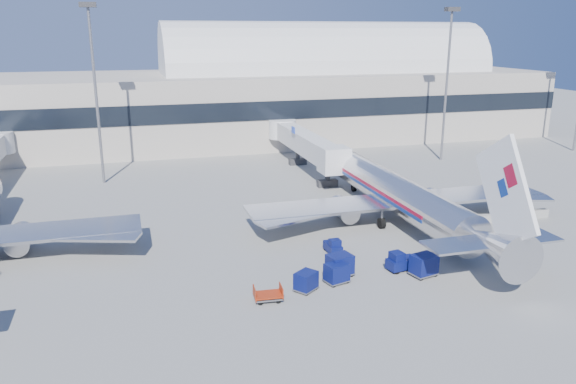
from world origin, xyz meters
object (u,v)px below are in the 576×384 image
object	(u,v)px
mast_east	(448,62)
tug_left	(333,246)
jetbridge_near	(302,141)
tug_right	(457,243)
barrier_far	(535,214)
cart_solo_far	(519,255)
cart_open_red	(268,296)
cart_train_b	(337,273)
cart_solo_near	(424,265)
ramp_worker	(523,259)
airliner_main	(402,196)
mast_west	(94,68)
tug_lead	(401,262)
barrier_mid	(509,217)
cart_train_c	(306,281)
barrier_near	(482,219)
cart_train_a	(340,265)

from	to	relation	value
mast_east	tug_left	size ratio (longest dim) A/B	10.17
jetbridge_near	tug_right	bearing A→B (deg)	-83.48
jetbridge_near	barrier_far	distance (m)	33.63
mast_east	cart_solo_far	bearing A→B (deg)	-111.89
cart_open_red	cart_train_b	bearing A→B (deg)	18.51
cart_train_b	cart_solo_near	world-z (taller)	cart_solo_near
ramp_worker	airliner_main	bearing A→B (deg)	-16.54
cart_solo_far	tug_right	bearing A→B (deg)	150.42
jetbridge_near	cart_train_b	bearing A→B (deg)	-103.51
mast_west	cart_solo_near	distance (m)	47.88
tug_lead	tug_right	world-z (taller)	tug_lead
mast_west	barrier_mid	distance (m)	51.92
cart_train_c	ramp_worker	distance (m)	18.86
mast_west	cart_solo_far	xyz separation A→B (m)	(34.70, -38.08, -13.91)
tug_right	tug_left	distance (m)	11.41
barrier_near	cart_solo_far	bearing A→B (deg)	-108.14
tug_left	cart_solo_far	distance (m)	15.83
mast_east	cart_solo_far	distance (m)	43.33
tug_lead	cart_train_a	size ratio (longest dim) A/B	1.16
cart_train_a	ramp_worker	bearing A→B (deg)	-22.45
cart_train_a	cart_train_b	xyz separation A→B (m)	(-0.72, -1.18, -0.11)
cart_solo_near	ramp_worker	distance (m)	8.86
tug_lead	barrier_mid	bearing A→B (deg)	17.08
jetbridge_near	mast_east	distance (m)	24.91
barrier_near	mast_west	bearing A→B (deg)	143.62
cart_solo_far	cart_solo_near	bearing A→B (deg)	-156.08
cart_solo_far	barrier_near	bearing A→B (deg)	96.69
cart_solo_far	cart_open_red	xyz separation A→B (m)	(-22.19, -0.66, -0.49)
jetbridge_near	ramp_worker	size ratio (longest dim) A/B	17.41
tug_lead	cart_train_b	distance (m)	6.09
tug_right	cart_train_a	xyz separation A→B (m)	(-12.37, -2.38, 0.30)
tug_right	cart_solo_far	size ratio (longest dim) A/B	1.08
barrier_far	tug_lead	bearing A→B (deg)	-157.38
barrier_mid	cart_train_b	distance (m)	24.64
cart_train_a	cart_train_c	world-z (taller)	cart_train_a
barrier_mid	barrier_far	xyz separation A→B (m)	(3.30, 0.00, 0.00)
jetbridge_near	barrier_near	bearing A→B (deg)	-70.15
tug_right	cart_train_c	xyz separation A→B (m)	(-15.84, -4.24, 0.14)
cart_train_a	ramp_worker	world-z (taller)	cart_train_a
barrier_near	tug_lead	world-z (taller)	tug_lead
mast_east	barrier_near	xyz separation A→B (m)	(-12.00, -28.00, -14.34)
barrier_near	barrier_far	world-z (taller)	same
barrier_mid	cart_solo_near	size ratio (longest dim) A/B	1.28
jetbridge_near	cart_solo_near	xyz separation A→B (m)	(-1.87, -38.74, -2.97)
tug_right	cart_open_red	size ratio (longest dim) A/B	1.15
jetbridge_near	cart_solo_far	bearing A→B (deg)	-79.65
barrier_mid	cart_train_b	xyz separation A→B (m)	(-22.84, -9.23, 0.40)
airliner_main	tug_right	bearing A→B (deg)	-79.32
tug_right	tug_left	size ratio (longest dim) A/B	1.13
barrier_near	barrier_far	bearing A→B (deg)	0.00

